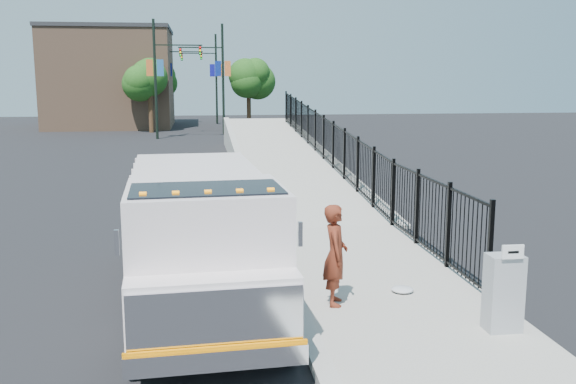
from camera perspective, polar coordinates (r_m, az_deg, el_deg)
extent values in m
plane|color=black|center=(13.46, -0.45, -7.74)|extent=(120.00, 120.00, 0.00)
cube|color=#9E998E|center=(11.99, 10.11, -9.86)|extent=(3.55, 12.00, 0.12)
cube|color=#ADAAA3|center=(11.56, 0.84, -10.37)|extent=(0.30, 12.00, 0.16)
cube|color=#9E998E|center=(29.24, -0.34, 2.00)|extent=(3.95, 24.06, 3.19)
cube|color=black|center=(25.45, 4.02, 2.80)|extent=(0.10, 28.00, 1.80)
cube|color=black|center=(12.30, -7.86, -6.90)|extent=(1.36, 6.78, 0.22)
cube|color=white|center=(9.84, -7.24, -5.22)|extent=(2.45, 2.31, 1.98)
cube|color=white|center=(8.81, -6.61, -10.44)|extent=(2.36, 0.82, 0.99)
cube|color=silver|center=(8.47, -6.41, -11.30)|extent=(2.28, 0.21, 0.84)
cube|color=silver|center=(8.59, -6.30, -14.57)|extent=(2.38, 0.31, 0.28)
cube|color=orange|center=(8.53, -6.32, -13.66)|extent=(2.38, 0.18, 0.06)
cube|color=black|center=(9.46, -7.22, -2.14)|extent=(2.25, 1.41, 0.84)
cube|color=white|center=(13.31, -8.27, -1.21)|extent=(2.61, 4.29, 1.68)
cube|color=silver|center=(8.77, -14.98, -4.37)|extent=(0.06, 0.06, 0.35)
cube|color=silver|center=(8.94, 1.09, -3.76)|extent=(0.06, 0.06, 0.35)
cube|color=orange|center=(9.02, -12.78, -0.21)|extent=(0.10, 0.08, 0.06)
cube|color=orange|center=(9.02, -9.95, -0.11)|extent=(0.10, 0.08, 0.06)
cube|color=orange|center=(9.04, -7.12, -0.02)|extent=(0.10, 0.08, 0.06)
cube|color=orange|center=(9.08, -4.32, 0.07)|extent=(0.10, 0.08, 0.06)
cube|color=orange|center=(9.14, -1.54, 0.17)|extent=(0.10, 0.08, 0.06)
cylinder|color=black|center=(9.51, -13.22, -12.59)|extent=(0.37, 1.01, 0.99)
cylinder|color=black|center=(9.64, -0.49, -12.00)|extent=(0.37, 1.01, 0.99)
cylinder|color=black|center=(14.12, -12.52, -5.03)|extent=(0.37, 1.01, 0.99)
cylinder|color=black|center=(14.20, -4.08, -4.72)|extent=(0.37, 1.01, 0.99)
cylinder|color=black|center=(15.17, -12.43, -3.97)|extent=(0.37, 1.01, 0.99)
cylinder|color=black|center=(15.25, -4.58, -3.69)|extent=(0.37, 1.01, 0.99)
imported|color=maroon|center=(11.45, 4.23, -5.59)|extent=(0.54, 0.73, 1.82)
cube|color=gray|center=(10.90, 18.60, -8.49)|extent=(0.55, 0.40, 1.25)
cube|color=white|center=(10.51, 19.35, -5.04)|extent=(0.35, 0.04, 0.22)
ellipsoid|color=silver|center=(12.48, 10.13, -8.51)|extent=(0.42, 0.42, 0.11)
cylinder|color=black|center=(44.80, -11.71, 9.74)|extent=(0.18, 0.18, 8.00)
cube|color=black|center=(44.77, -9.72, 12.75)|extent=(3.20, 0.08, 0.08)
cube|color=black|center=(44.74, -7.82, 12.35)|extent=(0.18, 0.22, 0.60)
cube|color=#21578E|center=(44.78, -11.29, 10.78)|extent=(0.45, 0.04, 1.10)
cube|color=#C15923|center=(44.83, -12.20, 10.75)|extent=(0.45, 0.04, 1.10)
cylinder|color=black|center=(48.02, -5.79, 9.91)|extent=(0.18, 0.18, 8.00)
cube|color=black|center=(48.04, -7.80, 12.61)|extent=(3.20, 0.08, 0.08)
cube|color=black|center=(48.04, -9.54, 12.15)|extent=(0.18, 0.22, 0.60)
cube|color=orange|center=(48.04, -5.39, 10.87)|extent=(0.45, 0.04, 1.10)
cube|color=navy|center=(48.01, -6.23, 10.85)|extent=(0.45, 0.04, 1.10)
cylinder|color=black|center=(56.00, -10.84, 9.80)|extent=(0.18, 0.18, 8.00)
cube|color=black|center=(55.99, -9.25, 12.21)|extent=(3.20, 0.08, 0.08)
cube|color=black|center=(55.96, -7.73, 11.89)|extent=(0.18, 0.22, 0.60)
cube|color=navy|center=(55.99, -10.50, 10.63)|extent=(0.45, 0.04, 1.10)
cube|color=orange|center=(56.03, -11.23, 10.61)|extent=(0.45, 0.04, 1.10)
cylinder|color=black|center=(59.26, -6.39, 9.92)|extent=(0.18, 0.18, 8.00)
cube|color=black|center=(59.28, -8.01, 12.11)|extent=(3.20, 0.08, 0.08)
cube|color=black|center=(59.29, -9.42, 11.74)|extent=(0.18, 0.22, 0.60)
cube|color=orange|center=(59.27, -6.06, 10.70)|extent=(0.45, 0.04, 1.10)
cube|color=#111392|center=(59.26, -6.75, 10.69)|extent=(0.45, 0.04, 1.10)
cylinder|color=#382314|center=(50.39, -12.09, 7.01)|extent=(0.36, 0.36, 3.20)
sphere|color=#194714|center=(50.33, -12.19, 9.74)|extent=(2.95, 2.95, 2.95)
cylinder|color=#382314|center=(53.99, -3.50, 7.41)|extent=(0.36, 0.36, 3.20)
sphere|color=#194714|center=(53.93, -3.53, 9.96)|extent=(2.76, 2.76, 2.76)
cylinder|color=#382314|center=(61.98, -11.30, 7.58)|extent=(0.36, 0.36, 3.20)
sphere|color=#194714|center=(61.93, -11.38, 9.80)|extent=(3.12, 3.12, 3.12)
cube|color=#8C664C|center=(57.18, -15.43, 9.62)|extent=(10.00, 10.00, 8.00)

